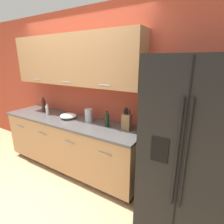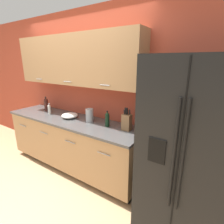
% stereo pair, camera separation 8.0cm
% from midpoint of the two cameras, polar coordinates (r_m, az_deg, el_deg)
% --- Properties ---
extents(ground_plane, '(14.00, 14.00, 0.00)m').
position_cam_midpoint_polar(ground_plane, '(2.91, -26.17, -24.24)').
color(ground_plane, tan).
extents(wall_back, '(10.00, 0.39, 2.60)m').
position_cam_midpoint_polar(wall_back, '(3.04, -9.42, 9.42)').
color(wall_back, '#AD422D').
rests_on(wall_back, ground_plane).
extents(counter_unit, '(2.55, 0.64, 0.90)m').
position_cam_midpoint_polar(counter_unit, '(3.13, -12.08, -9.85)').
color(counter_unit, black).
rests_on(counter_unit, ground_plane).
extents(refrigerator, '(0.85, 0.83, 1.88)m').
position_cam_midpoint_polar(refrigerator, '(2.05, 24.32, -10.65)').
color(refrigerator, black).
rests_on(refrigerator, ground_plane).
extents(knife_block, '(0.12, 0.09, 0.32)m').
position_cam_midpoint_polar(knife_block, '(2.40, 5.77, -3.23)').
color(knife_block, olive).
rests_on(knife_block, counter_unit).
extents(wine_bottle, '(0.08, 0.08, 0.27)m').
position_cam_midpoint_polar(wine_bottle, '(3.52, -20.08, 2.35)').
color(wine_bottle, '#3D1914').
rests_on(wine_bottle, counter_unit).
extents(soap_dispenser, '(0.06, 0.05, 0.20)m').
position_cam_midpoint_polar(soap_dispenser, '(3.31, -19.12, 0.79)').
color(soap_dispenser, silver).
rests_on(soap_dispenser, counter_unit).
extents(oil_bottle, '(0.06, 0.06, 0.23)m').
position_cam_midpoint_polar(oil_bottle, '(2.53, -0.66, -2.37)').
color(oil_bottle, black).
rests_on(oil_bottle, counter_unit).
extents(steel_canister, '(0.12, 0.12, 0.22)m').
position_cam_midpoint_polar(steel_canister, '(2.75, -6.51, -1.02)').
color(steel_canister, '#A3A3A5').
rests_on(steel_canister, counter_unit).
extents(mixing_bowl, '(0.27, 0.27, 0.08)m').
position_cam_midpoint_polar(mixing_bowl, '(3.00, -12.92, -1.10)').
color(mixing_bowl, white).
rests_on(mixing_bowl, counter_unit).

